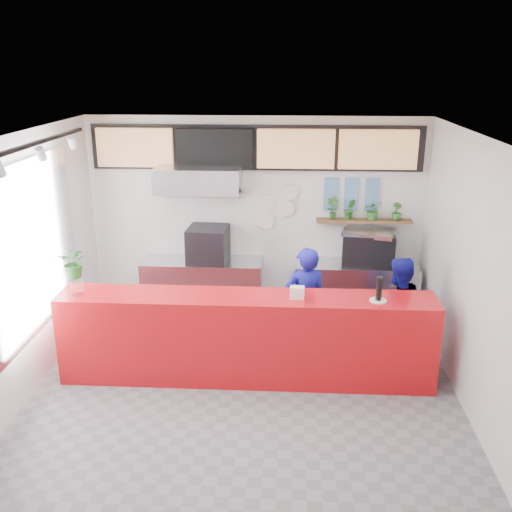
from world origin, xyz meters
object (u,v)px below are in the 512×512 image
at_px(service_counter, 246,338).
at_px(staff_center, 305,304).
at_px(panini_oven, 208,244).
at_px(espresso_machine, 368,248).
at_px(pepper_mill, 379,288).
at_px(staff_right, 396,311).

bearing_deg(service_counter, staff_center, 39.07).
height_order(panini_oven, staff_center, staff_center).
bearing_deg(espresso_machine, panini_oven, -173.77).
bearing_deg(staff_center, service_counter, 24.01).
bearing_deg(panini_oven, espresso_machine, 3.77).
xyz_separation_m(panini_oven, staff_center, (1.42, -1.22, -0.39)).
bearing_deg(staff_center, pepper_mill, 126.71).
xyz_separation_m(staff_right, pepper_mill, (-0.34, -0.59, 0.54)).
relative_size(panini_oven, staff_center, 0.38).
height_order(service_counter, staff_right, staff_right).
bearing_deg(service_counter, panini_oven, 111.24).
distance_m(espresso_machine, staff_center, 1.58).
height_order(staff_center, pepper_mill, staff_center).
xyz_separation_m(espresso_machine, pepper_mill, (-0.12, -1.86, 0.12)).
xyz_separation_m(panini_oven, pepper_mill, (2.24, -1.86, 0.10)).
bearing_deg(staff_right, staff_center, -36.05).
distance_m(staff_center, staff_right, 1.16).
distance_m(panini_oven, pepper_mill, 2.91).
distance_m(staff_right, pepper_mill, 0.87).
bearing_deg(espresso_machine, service_counter, -126.43).
bearing_deg(espresso_machine, staff_right, -73.89).
height_order(espresso_machine, staff_right, staff_right).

